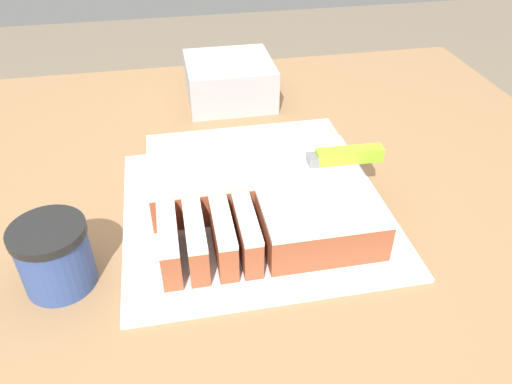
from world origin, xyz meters
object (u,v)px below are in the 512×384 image
cake (259,189)px  coffee_cup (55,256)px  storage_box (229,81)px  cake_board (256,210)px  knife (329,158)px

cake → coffee_cup: coffee_cup is taller
coffee_cup → storage_box: bearing=58.9°
cake_board → cake: 0.04m
coffee_cup → storage_box: coffee_cup is taller
cake → knife: 0.12m
knife → coffee_cup: (-0.40, -0.11, -0.03)m
cake_board → storage_box: 0.40m
cake_board → storage_box: size_ratio=2.25×
coffee_cup → storage_box: size_ratio=0.53×
knife → storage_box: bearing=-73.8°
cake_board → storage_box: storage_box is taller
cake_board → coffee_cup: size_ratio=4.26×
knife → coffee_cup: bearing=17.5°
cake → storage_box: 0.39m
storage_box → knife: bearing=-76.0°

